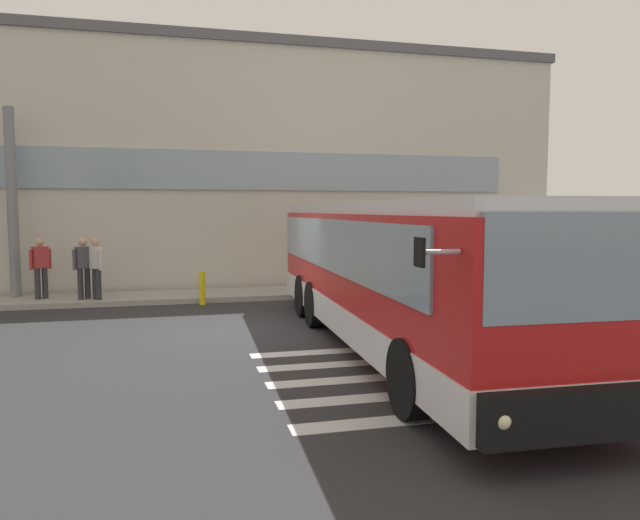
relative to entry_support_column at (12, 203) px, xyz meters
name	(u,v)px	position (x,y,z in m)	size (l,w,h in m)	color
ground_plane	(246,330)	(5.80, -5.40, -2.78)	(80.00, 90.00, 0.02)	#2B2B2D
bay_paint_stripes	(406,375)	(7.80, -9.60, -2.77)	(4.40, 3.96, 0.01)	silver
terminal_building	(192,174)	(5.10, 6.25, 1.24)	(24.88, 13.80, 8.03)	beige
boarding_curb	(226,295)	(5.80, -0.60, -2.70)	(27.08, 2.00, 0.15)	#9E9B93
entry_support_column	(12,203)	(0.00, 0.00, 0.00)	(0.28, 0.28, 5.24)	slate
bus_main_foreground	(401,277)	(8.42, -7.79, -1.44)	(3.38, 11.16, 2.70)	red
passenger_near_column	(40,264)	(0.78, -0.66, -1.66)	(0.52, 0.50, 1.68)	#2D2D33
passenger_by_doorway	(83,265)	(1.94, -1.01, -1.69)	(0.51, 0.39, 1.68)	#2D2D33
passenger_at_curb_edge	(96,265)	(2.28, -1.16, -1.69)	(0.39, 0.52, 1.68)	#2D2D33
safety_bollard_yellow	(202,288)	(5.06, -1.80, -2.32)	(0.18, 0.18, 0.90)	yellow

